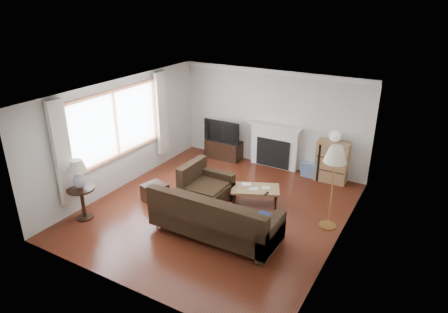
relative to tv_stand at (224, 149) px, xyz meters
The scene contains 17 objects.
room 2.98m from the tv_stand, 63.11° to the right, with size 5.10×5.60×2.54m.
window 3.22m from the tv_stand, 113.66° to the right, with size 0.12×2.74×1.54m, color #975638.
curtain_near 4.52m from the tv_stand, 105.03° to the right, with size 0.10×0.35×2.10m, color silver.
curtain_far 2.00m from the tv_stand, 133.85° to the right, with size 0.10×0.35×2.10m, color silver.
fireplace 1.46m from the tv_stand, ahead, with size 1.40×0.26×1.15m, color white.
tv_stand is the anchor object (origin of this frame).
television 0.55m from the tv_stand, ahead, with size 1.05×0.14×0.60m, color black.
speaker_left 0.27m from the tv_stand, 19.55° to the left, with size 0.27×0.32×0.96m, color black.
speaker_right 2.74m from the tv_stand, ahead, with size 0.26×0.32×0.95m, color black.
bookshelf 2.96m from the tv_stand, ahead, with size 0.74×0.35×1.02m, color #976E46.
globe_lamp 3.09m from the tv_stand, ahead, with size 0.26×0.26×0.26m, color white.
sectional_sofa 3.76m from the tv_stand, 62.58° to the right, with size 2.63×1.93×0.85m, color black.
coffee_table 2.67m from the tv_stand, 45.59° to the right, with size 1.01×0.55×0.40m, color #987548.
footstool 2.84m from the tv_stand, 92.12° to the right, with size 0.45×0.45×0.38m, color black.
floor_lamp 4.05m from the tv_stand, 29.62° to the right, with size 0.43×0.43×1.68m, color #A17538.
side_table 4.22m from the tv_stand, 102.07° to the right, with size 0.55×0.55×0.68m, color black.
table_lamp 4.28m from the tv_stand, 102.07° to the right, with size 0.36×0.36×0.59m, color silver.
Camera 1 is at (3.78, -6.28, 4.28)m, focal length 32.00 mm.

